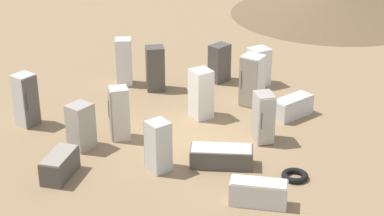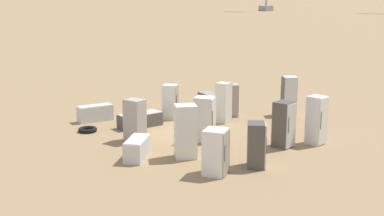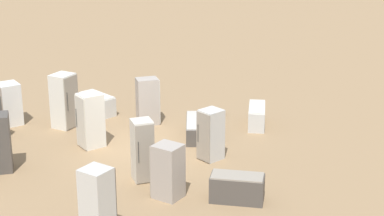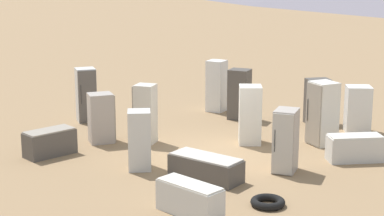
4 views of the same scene
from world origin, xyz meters
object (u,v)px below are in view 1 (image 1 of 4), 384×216
at_px(discarded_fridge_10, 60,165).
at_px(discarded_fridge_2, 293,107).
at_px(discarded_fridge_0, 264,118).
at_px(discarded_fridge_8, 201,94).
at_px(discarded_fridge_13, 252,81).
at_px(discarded_fridge_3, 258,66).
at_px(discarded_fridge_7, 81,126).
at_px(discarded_fridge_11, 219,63).
at_px(discarded_fridge_6, 158,146).
at_px(discarded_fridge_4, 124,62).
at_px(scrap_tire, 295,176).
at_px(discarded_fridge_5, 258,193).
at_px(discarded_fridge_1, 26,100).
at_px(discarded_fridge_9, 155,68).
at_px(discarded_fridge_14, 221,156).
at_px(discarded_fridge_12, 119,113).

bearing_deg(discarded_fridge_10, discarded_fridge_2, -136.13).
distance_m(discarded_fridge_0, discarded_fridge_8, 2.77).
xyz_separation_m(discarded_fridge_0, discarded_fridge_13, (-2.92, -0.37, 0.12)).
distance_m(discarded_fridge_3, discarded_fridge_7, 8.26).
distance_m(discarded_fridge_2, discarded_fridge_8, 3.34).
bearing_deg(discarded_fridge_11, discarded_fridge_0, -120.99).
height_order(discarded_fridge_2, discarded_fridge_6, discarded_fridge_6).
distance_m(discarded_fridge_4, discarded_fridge_8, 4.35).
bearing_deg(discarded_fridge_8, discarded_fridge_10, -166.45).
distance_m(discarded_fridge_2, discarded_fridge_11, 4.27).
xyz_separation_m(discarded_fridge_6, scrap_tire, (0.21, 4.12, -0.72)).
distance_m(discarded_fridge_2, discarded_fridge_5, 6.02).
bearing_deg(discarded_fridge_1, discarded_fridge_13, 140.29).
bearing_deg(discarded_fridge_13, discarded_fridge_4, 9.37).
distance_m(discarded_fridge_3, discarded_fridge_9, 4.12).
xyz_separation_m(discarded_fridge_5, discarded_fridge_14, (-2.11, -1.11, -0.06)).
xyz_separation_m(discarded_fridge_0, discarded_fridge_6, (2.19, -3.21, -0.04)).
xyz_separation_m(discarded_fridge_5, discarded_fridge_8, (-5.59, -1.99, 0.53)).
bearing_deg(discarded_fridge_10, scrap_tire, -166.40).
xyz_separation_m(discarded_fridge_0, discarded_fridge_14, (1.78, -1.31, -0.54)).
distance_m(discarded_fridge_11, discarded_fridge_12, 6.21).
distance_m(discarded_fridge_3, discarded_fridge_11, 1.59).
bearing_deg(discarded_fridge_12, discarded_fridge_5, -148.63).
relative_size(discarded_fridge_0, discarded_fridge_11, 1.09).
distance_m(discarded_fridge_6, discarded_fridge_7, 2.93).
bearing_deg(discarded_fridge_0, discarded_fridge_1, -20.90).
relative_size(discarded_fridge_7, discarded_fridge_14, 0.80).
relative_size(discarded_fridge_0, discarded_fridge_3, 1.11).
distance_m(discarded_fridge_6, discarded_fridge_10, 2.98).
relative_size(discarded_fridge_3, discarded_fridge_7, 0.99).
xyz_separation_m(discarded_fridge_1, discarded_fridge_10, (3.43, 2.08, -0.56)).
distance_m(discarded_fridge_0, discarded_fridge_5, 3.92).
relative_size(discarded_fridge_0, discarded_fridge_8, 0.94).
bearing_deg(discarded_fridge_0, discarded_fridge_5, 70.20).
relative_size(discarded_fridge_2, discarded_fridge_13, 0.79).
xyz_separation_m(discarded_fridge_1, discarded_fridge_13, (-2.34, 7.80, 0.04)).
distance_m(discarded_fridge_1, discarded_fridge_6, 5.68).
xyz_separation_m(discarded_fridge_3, discarded_fridge_12, (5.16, -4.65, 0.15)).
bearing_deg(discarded_fridge_7, discarded_fridge_10, -63.28).
bearing_deg(discarded_fridge_0, discarded_fridge_11, -88.90).
bearing_deg(discarded_fridge_2, scrap_tire, 133.60).
relative_size(discarded_fridge_5, discarded_fridge_14, 0.85).
distance_m(discarded_fridge_10, scrap_tire, 7.02).
height_order(discarded_fridge_13, scrap_tire, discarded_fridge_13).
relative_size(discarded_fridge_11, scrap_tire, 1.93).
height_order(discarded_fridge_1, discarded_fridge_12, discarded_fridge_1).
bearing_deg(discarded_fridge_9, discarded_fridge_3, -1.92).
xyz_separation_m(discarded_fridge_2, discarded_fridge_3, (-2.96, -1.21, 0.39)).
distance_m(discarded_fridge_5, discarded_fridge_13, 6.83).
bearing_deg(discarded_fridge_2, discarded_fridge_11, -2.87).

